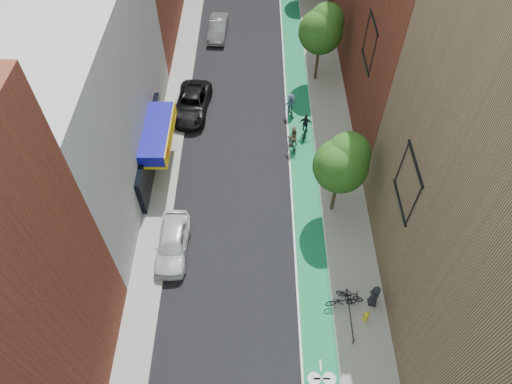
{
  "coord_description": "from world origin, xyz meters",
  "views": [
    {
      "loc": [
        0.59,
        -8.3,
        24.6
      ],
      "look_at": [
        0.54,
        10.29,
        1.5
      ],
      "focal_mm": 32.0,
      "sensor_mm": 36.0,
      "label": 1
    }
  ],
  "objects_px": {
    "parked_car_black": "(192,104)",
    "cyclist_lane_near": "(292,140)",
    "pedestrian": "(374,296)",
    "cyclist_lane_far": "(290,106)",
    "cyclist_lane_mid": "(305,128)",
    "parked_car_white": "(172,243)",
    "parked_car_silver": "(218,28)",
    "fire_hydrant": "(366,316)"
  },
  "relations": [
    {
      "from": "parked_car_white",
      "to": "pedestrian",
      "type": "relative_size",
      "value": 2.72
    },
    {
      "from": "parked_car_silver",
      "to": "pedestrian",
      "type": "height_order",
      "value": "pedestrian"
    },
    {
      "from": "cyclist_lane_mid",
      "to": "pedestrian",
      "type": "height_order",
      "value": "cyclist_lane_mid"
    },
    {
      "from": "parked_car_white",
      "to": "pedestrian",
      "type": "height_order",
      "value": "pedestrian"
    },
    {
      "from": "pedestrian",
      "to": "fire_hydrant",
      "type": "height_order",
      "value": "pedestrian"
    },
    {
      "from": "cyclist_lane_near",
      "to": "pedestrian",
      "type": "height_order",
      "value": "cyclist_lane_near"
    },
    {
      "from": "parked_car_silver",
      "to": "cyclist_lane_far",
      "type": "height_order",
      "value": "cyclist_lane_far"
    },
    {
      "from": "parked_car_black",
      "to": "pedestrian",
      "type": "bearing_deg",
      "value": -49.27
    },
    {
      "from": "cyclist_lane_near",
      "to": "cyclist_lane_far",
      "type": "height_order",
      "value": "cyclist_lane_near"
    },
    {
      "from": "parked_car_white",
      "to": "cyclist_lane_near",
      "type": "xyz_separation_m",
      "value": [
        7.79,
        8.92,
        0.08
      ]
    },
    {
      "from": "parked_car_silver",
      "to": "pedestrian",
      "type": "bearing_deg",
      "value": -66.04
    },
    {
      "from": "pedestrian",
      "to": "fire_hydrant",
      "type": "bearing_deg",
      "value": -28.2
    },
    {
      "from": "parked_car_silver",
      "to": "cyclist_lane_far",
      "type": "relative_size",
      "value": 2.37
    },
    {
      "from": "parked_car_silver",
      "to": "cyclist_lane_mid",
      "type": "bearing_deg",
      "value": -58.21
    },
    {
      "from": "cyclist_lane_far",
      "to": "pedestrian",
      "type": "height_order",
      "value": "cyclist_lane_far"
    },
    {
      "from": "fire_hydrant",
      "to": "parked_car_white",
      "type": "bearing_deg",
      "value": 157.79
    },
    {
      "from": "cyclist_lane_far",
      "to": "fire_hydrant",
      "type": "relative_size",
      "value": 2.34
    },
    {
      "from": "parked_car_white",
      "to": "cyclist_lane_mid",
      "type": "distance_m",
      "value": 13.64
    },
    {
      "from": "parked_car_black",
      "to": "cyclist_lane_mid",
      "type": "xyz_separation_m",
      "value": [
        8.87,
        -2.72,
        -0.06
      ]
    },
    {
      "from": "cyclist_lane_near",
      "to": "cyclist_lane_far",
      "type": "xyz_separation_m",
      "value": [
        0.04,
        3.84,
        -0.02
      ]
    },
    {
      "from": "pedestrian",
      "to": "parked_car_white",
      "type": "bearing_deg",
      "value": -106.84
    },
    {
      "from": "fire_hydrant",
      "to": "parked_car_silver",
      "type": "bearing_deg",
      "value": 108.85
    },
    {
      "from": "parked_car_black",
      "to": "parked_car_silver",
      "type": "bearing_deg",
      "value": 87.63
    },
    {
      "from": "parked_car_silver",
      "to": "cyclist_lane_far",
      "type": "xyz_separation_m",
      "value": [
        6.34,
        -11.29,
        0.11
      ]
    },
    {
      "from": "parked_car_silver",
      "to": "cyclist_lane_mid",
      "type": "relative_size",
      "value": 2.33
    },
    {
      "from": "parked_car_black",
      "to": "cyclist_lane_near",
      "type": "distance_m",
      "value": 8.84
    },
    {
      "from": "parked_car_silver",
      "to": "cyclist_lane_near",
      "type": "distance_m",
      "value": 16.39
    },
    {
      "from": "parked_car_black",
      "to": "parked_car_white",
      "type": "bearing_deg",
      "value": -84.57
    },
    {
      "from": "parked_car_black",
      "to": "pedestrian",
      "type": "distance_m",
      "value": 20.44
    },
    {
      "from": "parked_car_black",
      "to": "cyclist_lane_near",
      "type": "height_order",
      "value": "cyclist_lane_near"
    },
    {
      "from": "cyclist_lane_mid",
      "to": "pedestrian",
      "type": "relative_size",
      "value": 1.13
    },
    {
      "from": "cyclist_lane_mid",
      "to": "parked_car_white",
      "type": "bearing_deg",
      "value": 63.04
    },
    {
      "from": "parked_car_black",
      "to": "cyclist_lane_mid",
      "type": "height_order",
      "value": "cyclist_lane_mid"
    },
    {
      "from": "cyclist_lane_near",
      "to": "pedestrian",
      "type": "distance_m",
      "value": 13.14
    },
    {
      "from": "cyclist_lane_near",
      "to": "fire_hydrant",
      "type": "xyz_separation_m",
      "value": [
        3.48,
        -13.52,
        -0.29
      ]
    },
    {
      "from": "cyclist_lane_mid",
      "to": "pedestrian",
      "type": "bearing_deg",
      "value": 115.49
    },
    {
      "from": "cyclist_lane_near",
      "to": "fire_hydrant",
      "type": "relative_size",
      "value": 2.56
    },
    {
      "from": "parked_car_black",
      "to": "cyclist_lane_far",
      "type": "relative_size",
      "value": 2.9
    },
    {
      "from": "parked_car_white",
      "to": "pedestrian",
      "type": "distance_m",
      "value": 12.35
    },
    {
      "from": "cyclist_lane_mid",
      "to": "pedestrian",
      "type": "distance_m",
      "value": 14.27
    },
    {
      "from": "cyclist_lane_near",
      "to": "pedestrian",
      "type": "xyz_separation_m",
      "value": [
        4.02,
        -12.51,
        0.14
      ]
    },
    {
      "from": "cyclist_lane_near",
      "to": "pedestrian",
      "type": "bearing_deg",
      "value": 93.35
    }
  ]
}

